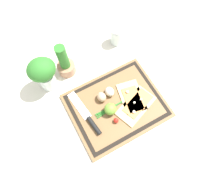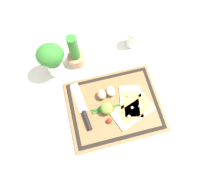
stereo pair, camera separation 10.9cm
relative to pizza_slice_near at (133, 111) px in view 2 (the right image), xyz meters
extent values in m
plane|color=silver|center=(-0.08, 0.05, -0.02)|extent=(6.00, 6.00, 0.00)
cube|color=brown|center=(-0.08, 0.05, -0.02)|extent=(0.46, 0.38, 0.01)
cube|color=black|center=(-0.08, 0.05, -0.01)|extent=(0.43, 0.35, 0.00)
cube|color=brown|center=(-0.08, 0.05, -0.01)|extent=(0.39, 0.31, 0.00)
cube|color=#DBBC7F|center=(0.00, 0.00, 0.00)|extent=(0.23, 0.17, 0.01)
cube|color=#E08E47|center=(0.01, 0.00, 0.00)|extent=(0.17, 0.13, 0.00)
sphere|color=silver|center=(-0.03, -0.03, 0.01)|extent=(0.02, 0.02, 0.02)
sphere|color=silver|center=(0.03, 0.01, 0.01)|extent=(0.01, 0.01, 0.01)
cube|color=#DBBC7F|center=(0.00, 0.05, 0.00)|extent=(0.14, 0.19, 0.01)
cube|color=#E08E47|center=(0.00, 0.04, 0.00)|extent=(0.10, 0.15, 0.00)
sphere|color=silver|center=(0.00, 0.08, 0.01)|extent=(0.02, 0.02, 0.02)
sphere|color=silver|center=(0.00, 0.01, 0.01)|extent=(0.01, 0.01, 0.01)
cube|color=silver|center=(-0.25, 0.14, 0.00)|extent=(0.06, 0.17, 0.00)
cylinder|color=black|center=(-0.23, 0.01, 0.01)|extent=(0.03, 0.10, 0.02)
ellipsoid|color=tan|center=(-0.13, 0.12, 0.02)|extent=(0.04, 0.05, 0.04)
ellipsoid|color=beige|center=(-0.09, 0.12, 0.02)|extent=(0.04, 0.05, 0.04)
sphere|color=#70A838|center=(-0.13, 0.04, 0.02)|extent=(0.06, 0.06, 0.06)
sphere|color=red|center=(-0.13, -0.02, 0.01)|extent=(0.02, 0.02, 0.02)
cylinder|color=#2D7528|center=(-0.07, 0.06, 0.00)|extent=(0.26, 0.02, 0.01)
cylinder|color=#2D7528|center=(-0.07, 0.06, 0.00)|extent=(0.26, 0.02, 0.01)
cylinder|color=#2D7528|center=(-0.07, 0.06, 0.00)|extent=(0.26, 0.04, 0.01)
cylinder|color=#AD7A5B|center=(-0.21, 0.36, 0.01)|extent=(0.09, 0.09, 0.06)
cylinder|color=#2D7528|center=(-0.21, 0.36, 0.10)|extent=(0.05, 0.05, 0.18)
cylinder|color=silver|center=(0.11, 0.40, 0.03)|extent=(0.07, 0.07, 0.10)
cylinder|color=olive|center=(0.11, 0.40, 0.00)|extent=(0.06, 0.06, 0.03)
cylinder|color=silver|center=(0.11, 0.40, 0.08)|extent=(0.07, 0.07, 0.01)
cylinder|color=silver|center=(-0.33, 0.33, 0.03)|extent=(0.09, 0.09, 0.10)
ellipsoid|color=#2D7528|center=(-0.33, 0.33, 0.13)|extent=(0.14, 0.12, 0.11)
camera|label=1|loc=(-0.29, -0.27, 1.01)|focal=35.00mm
camera|label=2|loc=(-0.19, -0.32, 1.01)|focal=35.00mm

